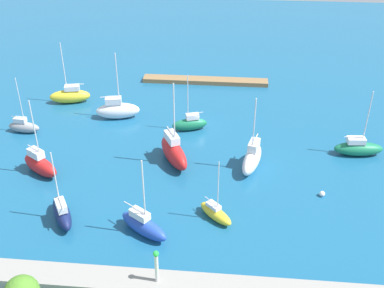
{
  "coord_description": "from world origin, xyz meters",
  "views": [
    {
      "loc": [
        -5.23,
        63.03,
        35.18
      ],
      "look_at": [
        0.0,
        7.53,
        1.5
      ],
      "focal_mm": 43.65,
      "sensor_mm": 36.0,
      "label": 1
    }
  ],
  "objects_px": {
    "sailboat_white_mid_basin": "(117,110)",
    "sailboat_green_outer_mooring": "(358,148)",
    "sailboat_red_near_pier": "(174,152)",
    "harbor_beacon": "(156,264)",
    "sailboat_navy_off_beacon": "(62,212)",
    "sailboat_gray_far_north": "(24,126)",
    "sailboat_red_lone_north": "(40,164)",
    "sailboat_blue_by_breakwater": "(143,225)",
    "sailboat_yellow_far_south": "(70,96)",
    "sailboat_green_inner_mooring": "(190,124)",
    "pier_dock": "(205,81)",
    "mooring_buoy_white": "(322,194)",
    "sailboat_yellow_west_end": "(216,213)",
    "sailboat_white_along_channel": "(252,158)"
  },
  "relations": [
    {
      "from": "sailboat_white_along_channel",
      "to": "sailboat_yellow_far_south",
      "type": "xyz_separation_m",
      "value": [
        30.48,
        -17.19,
        -0.24
      ]
    },
    {
      "from": "sailboat_red_near_pier",
      "to": "sailboat_green_outer_mooring",
      "type": "distance_m",
      "value": 25.77
    },
    {
      "from": "sailboat_white_mid_basin",
      "to": "sailboat_blue_by_breakwater",
      "type": "height_order",
      "value": "sailboat_white_mid_basin"
    },
    {
      "from": "sailboat_red_lone_north",
      "to": "sailboat_gray_far_north",
      "type": "bearing_deg",
      "value": 155.59
    },
    {
      "from": "sailboat_green_inner_mooring",
      "to": "sailboat_white_along_channel",
      "type": "bearing_deg",
      "value": 116.7
    },
    {
      "from": "mooring_buoy_white",
      "to": "harbor_beacon",
      "type": "bearing_deg",
      "value": 43.04
    },
    {
      "from": "sailboat_yellow_west_end",
      "to": "sailboat_gray_far_north",
      "type": "xyz_separation_m",
      "value": [
        29.98,
        -17.39,
        0.19
      ]
    },
    {
      "from": "sailboat_white_along_channel",
      "to": "sailboat_yellow_far_south",
      "type": "distance_m",
      "value": 35.0
    },
    {
      "from": "harbor_beacon",
      "to": "sailboat_white_mid_basin",
      "type": "relative_size",
      "value": 0.34
    },
    {
      "from": "sailboat_white_along_channel",
      "to": "sailboat_yellow_far_south",
      "type": "relative_size",
      "value": 0.99
    },
    {
      "from": "sailboat_navy_off_beacon",
      "to": "sailboat_white_mid_basin",
      "type": "bearing_deg",
      "value": -31.77
    },
    {
      "from": "sailboat_green_inner_mooring",
      "to": "mooring_buoy_white",
      "type": "xyz_separation_m",
      "value": [
        -17.81,
        15.05,
        -0.73
      ]
    },
    {
      "from": "sailboat_navy_off_beacon",
      "to": "sailboat_yellow_west_end",
      "type": "bearing_deg",
      "value": -113.79
    },
    {
      "from": "sailboat_red_lone_north",
      "to": "sailboat_yellow_west_end",
      "type": "bearing_deg",
      "value": 16.55
    },
    {
      "from": "sailboat_white_mid_basin",
      "to": "sailboat_yellow_west_end",
      "type": "bearing_deg",
      "value": -65.07
    },
    {
      "from": "sailboat_navy_off_beacon",
      "to": "sailboat_red_lone_north",
      "type": "bearing_deg",
      "value": 3.01
    },
    {
      "from": "pier_dock",
      "to": "harbor_beacon",
      "type": "height_order",
      "value": "harbor_beacon"
    },
    {
      "from": "sailboat_green_inner_mooring",
      "to": "pier_dock",
      "type": "bearing_deg",
      "value": -110.77
    },
    {
      "from": "mooring_buoy_white",
      "to": "sailboat_white_along_channel",
      "type": "bearing_deg",
      "value": -32.58
    },
    {
      "from": "sailboat_yellow_west_end",
      "to": "sailboat_blue_by_breakwater",
      "type": "xyz_separation_m",
      "value": [
        7.75,
        3.26,
        0.36
      ]
    },
    {
      "from": "sailboat_yellow_west_end",
      "to": "sailboat_green_inner_mooring",
      "type": "bearing_deg",
      "value": 148.45
    },
    {
      "from": "pier_dock",
      "to": "sailboat_yellow_far_south",
      "type": "xyz_separation_m",
      "value": [
        22.31,
        10.56,
        0.9
      ]
    },
    {
      "from": "harbor_beacon",
      "to": "sailboat_green_inner_mooring",
      "type": "xyz_separation_m",
      "value": [
        0.02,
        -31.67,
        -2.5
      ]
    },
    {
      "from": "sailboat_blue_by_breakwater",
      "to": "sailboat_yellow_far_south",
      "type": "bearing_deg",
      "value": 154.44
    },
    {
      "from": "sailboat_red_near_pier",
      "to": "sailboat_yellow_far_south",
      "type": "distance_m",
      "value": 26.09
    },
    {
      "from": "sailboat_green_inner_mooring",
      "to": "sailboat_yellow_west_end",
      "type": "height_order",
      "value": "sailboat_green_inner_mooring"
    },
    {
      "from": "sailboat_gray_far_north",
      "to": "sailboat_blue_by_breakwater",
      "type": "bearing_deg",
      "value": -38.24
    },
    {
      "from": "sailboat_navy_off_beacon",
      "to": "sailboat_gray_far_north",
      "type": "height_order",
      "value": "sailboat_navy_off_beacon"
    },
    {
      "from": "sailboat_blue_by_breakwater",
      "to": "sailboat_yellow_far_south",
      "type": "distance_m",
      "value": 36.33
    },
    {
      "from": "harbor_beacon",
      "to": "sailboat_red_near_pier",
      "type": "height_order",
      "value": "sailboat_red_near_pier"
    },
    {
      "from": "sailboat_blue_by_breakwater",
      "to": "mooring_buoy_white",
      "type": "relative_size",
      "value": 13.99
    },
    {
      "from": "sailboat_red_near_pier",
      "to": "sailboat_navy_off_beacon",
      "type": "bearing_deg",
      "value": -68.05
    },
    {
      "from": "sailboat_green_inner_mooring",
      "to": "sailboat_blue_by_breakwater",
      "type": "distance_m",
      "value": 23.88
    },
    {
      "from": "sailboat_navy_off_beacon",
      "to": "sailboat_yellow_far_south",
      "type": "bearing_deg",
      "value": -14.27
    },
    {
      "from": "sailboat_green_inner_mooring",
      "to": "sailboat_white_along_channel",
      "type": "xyz_separation_m",
      "value": [
        -9.27,
        9.59,
        0.45
      ]
    },
    {
      "from": "sailboat_red_near_pier",
      "to": "sailboat_green_outer_mooring",
      "type": "bearing_deg",
      "value": 71.55
    },
    {
      "from": "sailboat_green_inner_mooring",
      "to": "sailboat_green_outer_mooring",
      "type": "height_order",
      "value": "sailboat_green_outer_mooring"
    },
    {
      "from": "harbor_beacon",
      "to": "sailboat_green_outer_mooring",
      "type": "relative_size",
      "value": 0.38
    },
    {
      "from": "sailboat_gray_far_north",
      "to": "sailboat_blue_by_breakwater",
      "type": "relative_size",
      "value": 0.91
    },
    {
      "from": "sailboat_white_mid_basin",
      "to": "sailboat_green_outer_mooring",
      "type": "relative_size",
      "value": 1.12
    },
    {
      "from": "sailboat_red_lone_north",
      "to": "sailboat_red_near_pier",
      "type": "bearing_deg",
      "value": 47.11
    },
    {
      "from": "pier_dock",
      "to": "sailboat_navy_off_beacon",
      "type": "bearing_deg",
      "value": 71.68
    },
    {
      "from": "pier_dock",
      "to": "sailboat_navy_off_beacon",
      "type": "height_order",
      "value": "sailboat_navy_off_beacon"
    },
    {
      "from": "pier_dock",
      "to": "sailboat_red_near_pier",
      "type": "xyz_separation_m",
      "value": [
        2.38,
        27.4,
        1.32
      ]
    },
    {
      "from": "sailboat_white_mid_basin",
      "to": "sailboat_red_lone_north",
      "type": "relative_size",
      "value": 1.02
    },
    {
      "from": "sailboat_red_lone_north",
      "to": "sailboat_yellow_far_south",
      "type": "distance_m",
      "value": 21.27
    },
    {
      "from": "sailboat_yellow_west_end",
      "to": "sailboat_red_lone_north",
      "type": "height_order",
      "value": "sailboat_red_lone_north"
    },
    {
      "from": "sailboat_green_outer_mooring",
      "to": "sailboat_red_lone_north",
      "type": "bearing_deg",
      "value": -173.09
    },
    {
      "from": "sailboat_red_lone_north",
      "to": "sailboat_white_mid_basin",
      "type": "bearing_deg",
      "value": 101.28
    },
    {
      "from": "sailboat_gray_far_north",
      "to": "sailboat_red_near_pier",
      "type": "bearing_deg",
      "value": -9.93
    }
  ]
}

